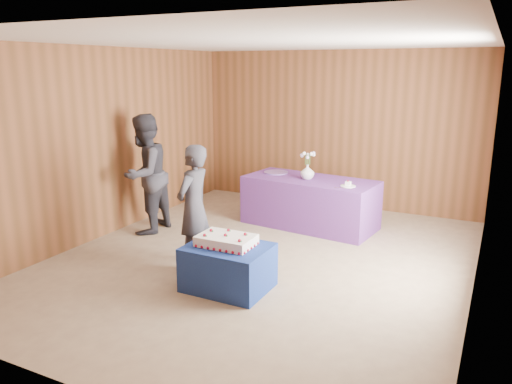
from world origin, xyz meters
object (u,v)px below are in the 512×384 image
Objects in this scene: sheet_cake at (226,240)px; guest_left at (194,207)px; guest_right at (145,174)px; cake_table at (228,267)px; serving_table at (310,202)px; vase at (307,172)px.

guest_left is (-0.67, 0.37, 0.21)m from sheet_cake.
guest_left is at bearing 55.54° from guest_right.
guest_right is (-1.38, 0.81, 0.12)m from guest_left.
serving_table is (0.01, 2.54, 0.12)m from cake_table.
serving_table is at bearing 88.49° from sheet_cake.
cake_table is 0.95m from guest_left.
guest_left is at bearing -101.53° from serving_table.
vase reaches higher than sheet_cake.
guest_right reaches higher than cake_table.
serving_table is 2.53m from guest_right.
guest_left is (-0.70, 0.39, 0.51)m from cake_table.
cake_table is at bearing -33.87° from sheet_cake.
vase is 2.43m from guest_right.
serving_table is 1.31× the size of guest_left.
guest_left is 1.60m from guest_right.
guest_left is (-0.71, -2.15, 0.39)m from serving_table.
vase is (-0.03, 2.51, 0.61)m from cake_table.
cake_table is 2.55m from serving_table.
cake_table is at bearing -83.57° from serving_table.
cake_table is at bearing 55.89° from guest_right.
guest_right is at bearing -121.00° from guest_left.
vase is at bearing -136.52° from serving_table.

